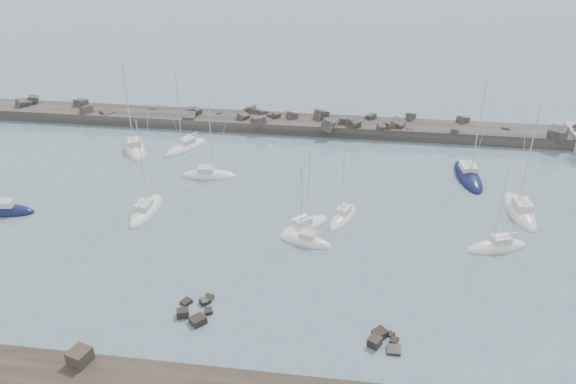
% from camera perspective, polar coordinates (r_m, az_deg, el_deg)
% --- Properties ---
extents(ground, '(400.00, 400.00, 0.00)m').
position_cam_1_polar(ground, '(61.93, -3.48, -6.91)').
color(ground, '#4A6575').
rests_on(ground, ground).
extents(rock_cluster_near, '(3.67, 4.85, 1.30)m').
position_cam_1_polar(rock_cluster_near, '(55.60, -9.45, -11.92)').
color(rock_cluster_near, black).
rests_on(rock_cluster_near, ground).
extents(rock_cluster_far, '(3.02, 3.25, 1.44)m').
position_cam_1_polar(rock_cluster_far, '(52.68, 9.70, -14.81)').
color(rock_cluster_far, black).
rests_on(rock_cluster_far, ground).
extents(breakwater, '(115.00, 7.72, 5.03)m').
position_cam_1_polar(breakwater, '(95.99, -3.60, 6.79)').
color(breakwater, '#2E2B28').
rests_on(breakwater, ground).
extents(sailboat_1, '(7.03, 9.54, 14.81)m').
position_cam_1_polar(sailboat_1, '(90.50, -15.30, 4.29)').
color(sailboat_1, silver).
rests_on(sailboat_1, ground).
extents(sailboat_2, '(7.91, 3.16, 12.45)m').
position_cam_1_polar(sailboat_2, '(78.75, -26.88, -1.78)').
color(sailboat_2, '#0E163B').
rests_on(sailboat_2, ground).
extents(sailboat_3, '(3.08, 8.43, 13.13)m').
position_cam_1_polar(sailboat_3, '(72.59, -14.25, -1.89)').
color(sailboat_3, silver).
rests_on(sailboat_3, ground).
extents(sailboat_4, '(7.88, 3.07, 12.17)m').
position_cam_1_polar(sailboat_4, '(79.79, -8.02, 1.67)').
color(sailboat_4, silver).
rests_on(sailboat_4, ground).
extents(sailboat_5, '(6.71, 3.59, 10.31)m').
position_cam_1_polar(sailboat_5, '(64.67, 1.75, -5.01)').
color(sailboat_5, silver).
rests_on(sailboat_5, ground).
extents(sailboat_6, '(4.38, 7.19, 11.01)m').
position_cam_1_polar(sailboat_6, '(69.36, 5.58, -2.60)').
color(sailboat_6, silver).
rests_on(sailboat_6, ground).
extents(sailboat_7, '(6.53, 6.75, 11.43)m').
position_cam_1_polar(sailboat_7, '(67.23, 1.69, -3.57)').
color(sailboat_7, silver).
rests_on(sailboat_7, ground).
extents(sailboat_8, '(4.31, 10.21, 15.62)m').
position_cam_1_polar(sailboat_8, '(82.56, 17.80, 1.48)').
color(sailboat_8, '#0E163B').
rests_on(sailboat_8, ground).
extents(sailboat_9, '(7.52, 4.40, 11.52)m').
position_cam_1_polar(sailboat_9, '(67.82, 20.44, -5.28)').
color(sailboat_9, silver).
rests_on(sailboat_9, ground).
extents(sailboat_10, '(3.91, 9.73, 15.00)m').
position_cam_1_polar(sailboat_10, '(76.01, 22.44, -1.84)').
color(sailboat_10, silver).
rests_on(sailboat_10, ground).
extents(sailboat_13, '(6.45, 8.48, 13.17)m').
position_cam_1_polar(sailboat_13, '(89.11, -10.33, 4.46)').
color(sailboat_13, silver).
rests_on(sailboat_13, ground).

